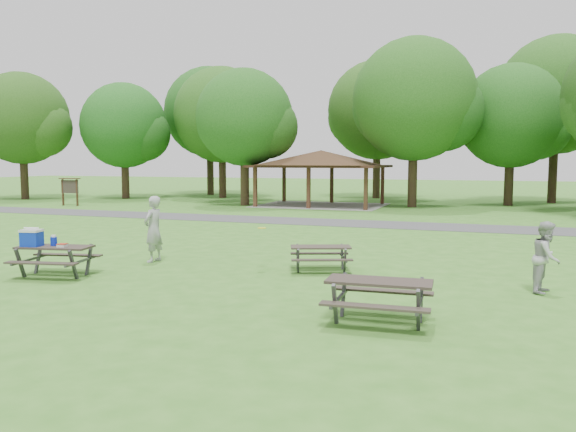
{
  "coord_description": "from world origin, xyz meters",
  "views": [
    {
      "loc": [
        7.13,
        -12.59,
        3.04
      ],
      "look_at": [
        1.0,
        4.0,
        1.3
      ],
      "focal_mm": 35.0,
      "sensor_mm": 36.0,
      "label": 1
    }
  ],
  "objects_px": {
    "frisbee_catcher": "(547,257)",
    "picnic_table_middle": "(321,252)",
    "picnic_table_near": "(47,248)",
    "frisbee_thrower": "(153,229)"
  },
  "relations": [
    {
      "from": "picnic_table_middle",
      "to": "frisbee_catcher",
      "type": "bearing_deg",
      "value": -6.83
    },
    {
      "from": "frisbee_thrower",
      "to": "picnic_table_middle",
      "type": "bearing_deg",
      "value": 97.76
    },
    {
      "from": "picnic_table_near",
      "to": "picnic_table_middle",
      "type": "height_order",
      "value": "picnic_table_near"
    },
    {
      "from": "picnic_table_middle",
      "to": "frisbee_thrower",
      "type": "distance_m",
      "value": 5.18
    },
    {
      "from": "frisbee_catcher",
      "to": "picnic_table_middle",
      "type": "bearing_deg",
      "value": 98.59
    },
    {
      "from": "picnic_table_near",
      "to": "frisbee_catcher",
      "type": "height_order",
      "value": "frisbee_catcher"
    },
    {
      "from": "picnic_table_near",
      "to": "frisbee_catcher",
      "type": "distance_m",
      "value": 12.44
    },
    {
      "from": "picnic_table_middle",
      "to": "frisbee_catcher",
      "type": "xyz_separation_m",
      "value": [
        5.64,
        -0.68,
        0.3
      ]
    },
    {
      "from": "picnic_table_near",
      "to": "frisbee_catcher",
      "type": "relative_size",
      "value": 1.32
    },
    {
      "from": "picnic_table_near",
      "to": "picnic_table_middle",
      "type": "relative_size",
      "value": 1.08
    }
  ]
}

